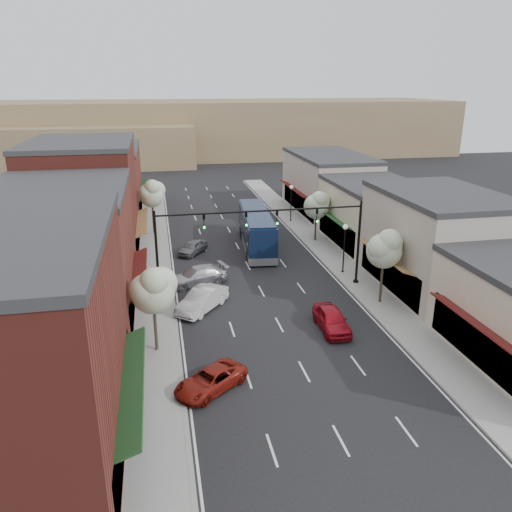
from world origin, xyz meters
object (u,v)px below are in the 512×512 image
lamp_post_far (291,197)px  parked_car_a (210,380)px  tree_left_far (152,193)px  signal_mast_left (188,240)px  parked_car_d (193,247)px  lamp_post_near (345,241)px  parked_car_b (202,300)px  coach_bus (256,229)px  parked_car_c (197,276)px  tree_right_near (385,248)px  tree_left_near (153,289)px  tree_right_far (317,204)px  signal_mast_right (331,232)px  red_hatchback (332,319)px

lamp_post_far → parked_car_a: (-13.29, -32.75, -2.41)m
tree_left_far → parked_car_a: bearing=-84.9°
signal_mast_left → parked_car_d: signal_mast_left is taller
signal_mast_left → tree_left_far: signal_mast_left is taller
lamp_post_near → parked_car_b: 13.90m
tree_left_far → parked_car_a: size_ratio=1.44×
coach_bus → parked_car_c: bearing=-122.6°
lamp_post_near → parked_car_c: (-12.72, -0.04, -2.26)m
tree_right_near → parked_car_d: bearing=132.0°
tree_left_near → coach_bus: size_ratio=0.46×
lamp_post_near → coach_bus: bearing=124.6°
tree_right_near → tree_left_near: (-16.60, -4.00, -0.23)m
lamp_post_near → parked_car_b: lamp_post_near is taller
tree_right_far → parked_car_a: size_ratio=1.27×
signal_mast_right → lamp_post_near: size_ratio=1.85×
signal_mast_left → parked_car_a: bearing=-89.4°
parked_car_b → parked_car_d: size_ratio=1.27×
lamp_post_far → parked_car_d: (-12.46, -9.63, -2.36)m
lamp_post_far → parked_car_c: (-12.72, -17.54, -2.26)m
parked_car_a → parked_car_c: 15.21m
lamp_post_near → parked_car_d: size_ratio=1.17×
tree_right_near → signal_mast_right: bearing=123.9°
coach_bus → parked_car_b: coach_bus is taller
coach_bus → parked_car_a: (-7.31, -23.91, -1.34)m
tree_right_near → tree_left_far: tree_left_far is taller
parked_car_b → tree_right_near: bearing=32.6°
tree_left_near → lamp_post_far: 32.35m
coach_bus → parked_car_c: coach_bus is taller
parked_car_d → tree_right_far: bearing=42.9°
signal_mast_right → parked_car_a: 17.38m
tree_left_near → signal_mast_left: bearing=71.9°
tree_right_far → parked_car_b: tree_right_far is taller
tree_right_far → signal_mast_left: bearing=-139.5°
coach_bus → parked_car_a: bearing=-101.9°
lamp_post_far → signal_mast_left: bearing=-123.9°
tree_right_near → parked_car_c: 15.23m
signal_mast_left → parked_car_d: bearing=84.7°
signal_mast_left → tree_left_near: 8.48m
tree_right_far → parked_car_c: (-13.26, -9.49, -3.25)m
red_hatchback → signal_mast_left: bearing=142.0°
signal_mast_left → parked_car_a: 13.37m
parked_car_d → red_hatchback: bearing=-29.9°
lamp_post_far → coach_bus: 10.73m
tree_left_far → parked_car_c: (3.34, -15.49, -3.86)m
tree_left_near → lamp_post_near: size_ratio=1.28×
tree_right_far → tree_left_far: 17.66m
red_hatchback → parked_car_b: (-8.24, 4.79, 0.05)m
lamp_post_near → parked_car_d: bearing=147.7°
tree_right_near → parked_car_b: tree_right_near is taller
coach_bus → parked_car_d: (-6.47, -0.80, -1.28)m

